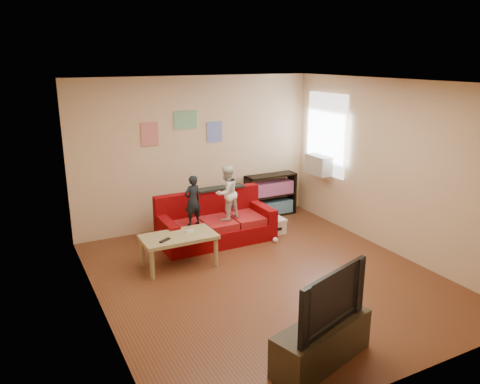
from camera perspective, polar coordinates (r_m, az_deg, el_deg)
name	(u,v)px	position (r m, az deg, el deg)	size (l,w,h in m)	color
room_shell	(267,185)	(6.28, 3.35, 0.82)	(4.52, 5.02, 2.72)	brown
sofa	(215,224)	(7.94, -3.09, -3.95)	(1.90, 0.88, 0.84)	#780407
child_a	(193,201)	(7.46, -5.79, -1.05)	(0.30, 0.20, 0.82)	black
child_b	(227,193)	(7.68, -1.64, -0.12)	(0.44, 0.35, 0.91)	white
coffee_table	(179,240)	(6.97, -7.48, -5.77)	(1.09, 0.60, 0.49)	tan
remote	(165,240)	(6.77, -9.15, -5.82)	(0.19, 0.05, 0.02)	black
game_controller	(190,231)	(7.05, -6.12, -4.74)	(0.14, 0.04, 0.03)	white
bookshelf	(270,197)	(9.16, 3.72, -0.63)	(1.03, 0.31, 0.82)	black
window	(326,134)	(8.78, 10.46, 6.94)	(0.04, 1.08, 1.48)	white
ac_unit	(319,165)	(8.82, 9.66, 3.30)	(0.28, 0.55, 0.35)	#B7B2A3
artwork_left	(150,134)	(8.11, -10.94, 6.95)	(0.30, 0.01, 0.40)	#D87266
artwork_center	(185,120)	(8.28, -6.66, 8.72)	(0.42, 0.01, 0.32)	#72B27F
artwork_right	(214,132)	(8.53, -3.13, 7.32)	(0.30, 0.01, 0.38)	#727FCC
file_box	(274,226)	(8.29, 4.13, -4.16)	(0.39, 0.29, 0.27)	white
tv_stand	(322,343)	(5.04, 9.93, -17.66)	(1.18, 0.39, 0.44)	#352C1B
television	(324,296)	(4.77, 10.24, -12.42)	(1.05, 0.14, 0.60)	black
tissue	(275,240)	(7.92, 4.33, -5.85)	(0.09, 0.09, 0.09)	silver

